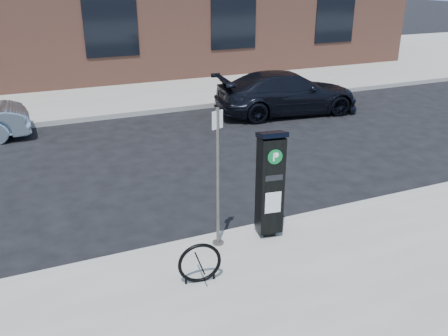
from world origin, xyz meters
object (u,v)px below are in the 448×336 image
bike_rack (200,263)px  car_dark (287,93)px  parking_kiosk (270,183)px  sign_pole (218,180)px

bike_rack → car_dark: car_dark is taller
parking_kiosk → sign_pole: (-0.89, 0.05, 0.19)m
parking_kiosk → sign_pole: 0.91m
parking_kiosk → car_dark: parking_kiosk is taller
parking_kiosk → car_dark: size_ratio=0.40×
parking_kiosk → car_dark: 8.01m
sign_pole → car_dark: sign_pole is taller
car_dark → sign_pole: bearing=148.1°
parking_kiosk → car_dark: (4.29, 6.75, -0.42)m
sign_pole → car_dark: size_ratio=0.49×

